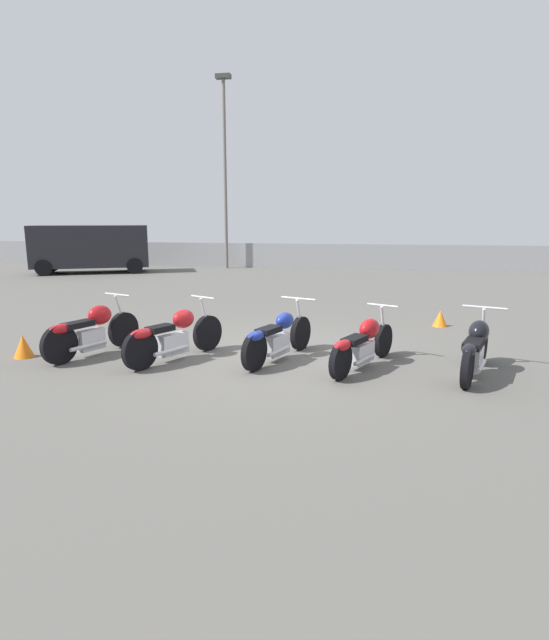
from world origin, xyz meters
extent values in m
plane|color=#5B5954|center=(0.00, 0.00, 0.00)|extent=(60.00, 60.00, 0.00)
cube|color=gray|center=(0.00, 15.90, 0.60)|extent=(40.00, 0.04, 1.21)
cylinder|color=slate|center=(-5.29, 15.38, 4.37)|extent=(0.16, 0.16, 8.73)
cube|color=#333333|center=(-5.29, 15.38, 8.83)|extent=(0.70, 0.35, 0.20)
cylinder|color=black|center=(-2.92, 0.01, 0.33)|extent=(0.33, 0.66, 0.66)
cylinder|color=black|center=(-3.41, -1.27, 0.33)|extent=(0.33, 0.66, 0.66)
cube|color=silver|center=(-3.19, -0.69, 0.30)|extent=(0.36, 0.53, 0.36)
ellipsoid|color=#AD1419|center=(-3.11, -0.48, 0.70)|extent=(0.44, 0.54, 0.35)
cube|color=black|center=(-3.28, -0.91, 0.61)|extent=(0.42, 0.59, 0.10)
ellipsoid|color=#AD1419|center=(-3.40, -1.23, 0.60)|extent=(0.34, 0.48, 0.16)
cylinder|color=silver|center=(-2.96, -0.08, 1.01)|extent=(0.61, 0.26, 0.04)
cylinder|color=silver|center=(-2.94, -0.03, 0.67)|extent=(0.14, 0.26, 0.66)
cylinder|color=silver|center=(-3.13, -0.87, 0.23)|extent=(0.33, 0.71, 0.07)
cylinder|color=black|center=(-1.28, 0.04, 0.33)|extent=(0.38, 0.63, 0.66)
cylinder|color=black|center=(-1.95, -1.33, 0.33)|extent=(0.38, 0.63, 0.66)
cube|color=silver|center=(-1.65, -0.71, 0.30)|extent=(0.42, 0.58, 0.36)
ellipsoid|color=red|center=(-1.53, -0.48, 0.69)|extent=(0.44, 0.51, 0.32)
cube|color=black|center=(-1.76, -0.95, 0.61)|extent=(0.42, 0.52, 0.10)
ellipsoid|color=red|center=(-1.93, -1.29, 0.59)|extent=(0.37, 0.48, 0.16)
cylinder|color=silver|center=(-1.32, -0.05, 1.01)|extent=(0.52, 0.28, 0.04)
cylinder|color=silver|center=(-1.30, 0.00, 0.67)|extent=(0.16, 0.25, 0.66)
cylinder|color=silver|center=(-1.61, -0.90, 0.23)|extent=(0.37, 0.65, 0.07)
cylinder|color=black|center=(0.39, 0.41, 0.31)|extent=(0.31, 0.62, 0.62)
cylinder|color=black|center=(-0.15, -1.03, 0.31)|extent=(0.31, 0.62, 0.62)
cube|color=silver|center=(0.09, -0.38, 0.28)|extent=(0.38, 0.59, 0.34)
ellipsoid|color=navy|center=(0.19, -0.14, 0.65)|extent=(0.39, 0.51, 0.29)
cube|color=black|center=(0.00, -0.63, 0.58)|extent=(0.40, 0.56, 0.10)
ellipsoid|color=navy|center=(-0.13, -0.99, 0.56)|extent=(0.34, 0.48, 0.16)
cylinder|color=silver|center=(0.36, 0.32, 0.97)|extent=(0.66, 0.28, 0.04)
cylinder|color=silver|center=(0.38, 0.36, 0.64)|extent=(0.14, 0.25, 0.65)
cylinder|color=silver|center=(0.15, -0.57, 0.22)|extent=(0.29, 0.62, 0.07)
cylinder|color=black|center=(1.89, 0.22, 0.29)|extent=(0.33, 0.57, 0.58)
cylinder|color=black|center=(1.22, -1.23, 0.29)|extent=(0.33, 0.57, 0.58)
cube|color=silver|center=(1.52, -0.58, 0.26)|extent=(0.42, 0.60, 0.32)
ellipsoid|color=#AD1419|center=(1.63, -0.33, 0.61)|extent=(0.47, 0.57, 0.33)
cube|color=black|center=(1.41, -0.82, 0.53)|extent=(0.44, 0.57, 0.10)
ellipsoid|color=#AD1419|center=(1.24, -1.18, 0.52)|extent=(0.37, 0.48, 0.16)
cylinder|color=silver|center=(1.85, 0.12, 0.93)|extent=(0.52, 0.26, 0.04)
cylinder|color=silver|center=(1.87, 0.17, 0.61)|extent=(0.15, 0.24, 0.62)
cylinder|color=silver|center=(1.56, -0.77, 0.20)|extent=(0.33, 0.60, 0.07)
cylinder|color=black|center=(3.49, 0.04, 0.31)|extent=(0.30, 0.62, 0.63)
cylinder|color=black|center=(3.02, -1.30, 0.31)|extent=(0.30, 0.62, 0.63)
cube|color=silver|center=(3.23, -0.69, 0.28)|extent=(0.36, 0.55, 0.34)
ellipsoid|color=black|center=(3.31, -0.47, 0.66)|extent=(0.45, 0.56, 0.35)
cube|color=black|center=(3.15, -0.92, 0.57)|extent=(0.42, 0.64, 0.10)
ellipsoid|color=black|center=(3.03, -1.25, 0.56)|extent=(0.34, 0.48, 0.16)
cylinder|color=silver|center=(3.46, -0.05, 0.98)|extent=(0.65, 0.26, 0.04)
cylinder|color=silver|center=(3.47, 0.00, 0.64)|extent=(0.13, 0.25, 0.65)
cylinder|color=silver|center=(3.30, -0.87, 0.22)|extent=(0.28, 0.62, 0.07)
cube|color=black|center=(-10.65, 12.14, 1.19)|extent=(5.28, 3.74, 1.83)
cube|color=black|center=(-8.41, 13.15, 1.60)|extent=(0.72, 1.55, 0.55)
cylinder|color=black|center=(-9.31, 13.72, 0.35)|extent=(0.73, 0.49, 0.70)
cylinder|color=black|center=(-8.58, 12.10, 0.35)|extent=(0.73, 0.49, 0.70)
cylinder|color=black|center=(-12.72, 12.17, 0.35)|extent=(0.73, 0.49, 0.70)
cylinder|color=black|center=(-11.99, 10.56, 0.35)|extent=(0.73, 0.49, 0.70)
cone|color=orange|center=(3.22, 3.03, 0.18)|extent=(0.32, 0.32, 0.36)
cone|color=orange|center=(-4.31, -0.99, 0.20)|extent=(0.34, 0.34, 0.40)
camera|label=1|loc=(1.56, -8.50, 2.38)|focal=28.00mm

